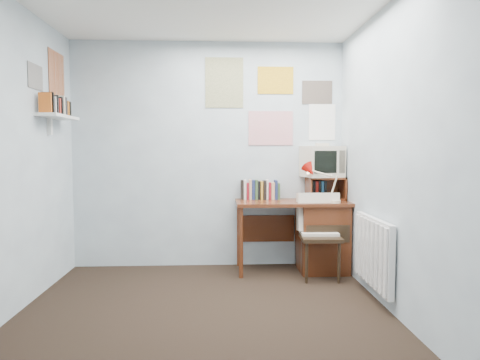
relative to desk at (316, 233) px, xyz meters
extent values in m
plane|color=black|center=(-1.17, -1.48, -0.41)|extent=(3.50, 3.50, 0.00)
cube|color=silver|center=(-1.17, 0.27, 0.84)|extent=(3.00, 0.02, 2.50)
cube|color=silver|center=(0.33, -1.48, 0.84)|extent=(0.02, 3.50, 2.50)
cube|color=#5B2914|center=(-0.27, 0.00, 0.34)|extent=(1.20, 0.55, 0.03)
cube|color=#5B2914|center=(0.06, 0.00, -0.04)|extent=(0.50, 0.50, 0.72)
cylinder|color=#5B2914|center=(-0.83, -0.24, -0.04)|extent=(0.04, 0.04, 0.72)
cylinder|color=#5B2914|center=(-0.83, 0.23, -0.04)|extent=(0.04, 0.04, 0.72)
cube|color=#5B2914|center=(-0.52, 0.25, 0.01)|extent=(0.64, 0.02, 0.30)
cube|color=black|center=(-0.03, -0.30, 0.02)|extent=(0.45, 0.44, 0.84)
cube|color=#AF120B|center=(0.15, -0.20, 0.54)|extent=(0.28, 0.25, 0.37)
cube|color=#5B2914|center=(0.12, 0.11, 0.48)|extent=(0.40, 0.30, 0.25)
cube|color=beige|center=(0.08, 0.13, 0.79)|extent=(0.46, 0.44, 0.37)
cube|color=#5B2914|center=(-0.51, 0.18, 0.46)|extent=(0.60, 0.14, 0.22)
cube|color=white|center=(0.29, -0.93, 0.01)|extent=(0.09, 0.80, 0.60)
cube|color=white|center=(-2.57, -0.38, 1.21)|extent=(0.20, 0.62, 0.24)
cube|color=white|center=(-0.47, 0.26, 1.44)|extent=(1.20, 0.01, 0.90)
cube|color=white|center=(-2.67, -0.38, 1.59)|extent=(0.01, 0.70, 0.60)
camera|label=1|loc=(-1.05, -4.53, 0.90)|focal=32.00mm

